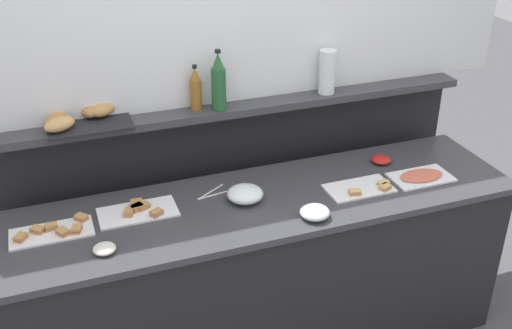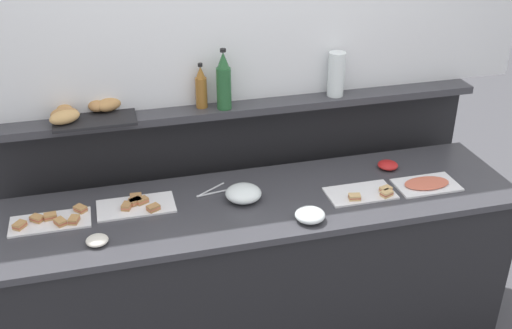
# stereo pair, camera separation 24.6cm
# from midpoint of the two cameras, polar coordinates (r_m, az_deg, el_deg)

# --- Properties ---
(ground_plane) EXTENTS (12.00, 12.00, 0.00)m
(ground_plane) POSITION_cam_midpoint_polar(r_m,az_deg,el_deg) (4.00, 0.12, -10.46)
(ground_plane) COLOR #4C4C51
(buffet_counter) EXTENTS (2.55, 0.67, 0.93)m
(buffet_counter) POSITION_cam_midpoint_polar(r_m,az_deg,el_deg) (3.26, 2.88, -10.36)
(buffet_counter) COLOR black
(buffet_counter) RESTS_ON ground_plane
(back_ledge_unit) EXTENTS (2.63, 0.22, 1.26)m
(back_ledge_unit) POSITION_cam_midpoint_polar(r_m,az_deg,el_deg) (3.55, 0.51, -2.94)
(back_ledge_unit) COLOR black
(back_ledge_unit) RESTS_ON ground_plane
(sandwich_platter_front) EXTENTS (0.37, 0.19, 0.04)m
(sandwich_platter_front) POSITION_cam_midpoint_polar(r_m,az_deg,el_deg) (2.96, -8.71, -3.80)
(sandwich_platter_front) COLOR white
(sandwich_platter_front) RESTS_ON buffet_counter
(sandwich_platter_side) EXTENTS (0.36, 0.17, 0.04)m
(sandwich_platter_side) POSITION_cam_midpoint_polar(r_m,az_deg,el_deg) (2.93, -16.21, -5.10)
(sandwich_platter_side) COLOR white
(sandwich_platter_side) RESTS_ON buffet_counter
(sandwich_platter_rear) EXTENTS (0.34, 0.19, 0.04)m
(sandwich_platter_rear) POSITION_cam_midpoint_polar(r_m,az_deg,el_deg) (3.10, 12.23, -2.69)
(sandwich_platter_rear) COLOR white
(sandwich_platter_rear) RESTS_ON buffet_counter
(cold_cuts_platter) EXTENTS (0.32, 0.19, 0.02)m
(cold_cuts_platter) POSITION_cam_midpoint_polar(r_m,az_deg,el_deg) (3.26, 17.68, -1.81)
(cold_cuts_platter) COLOR white
(cold_cuts_platter) RESTS_ON buffet_counter
(glass_bowl_large) EXTENTS (0.14, 0.14, 0.06)m
(glass_bowl_large) POSITION_cam_midpoint_polar(r_m,az_deg,el_deg) (2.85, 7.52, -4.78)
(glass_bowl_large) COLOR silver
(glass_bowl_large) RESTS_ON buffet_counter
(glass_bowl_medium) EXTENTS (0.18, 0.18, 0.07)m
(glass_bowl_medium) POSITION_cam_midpoint_polar(r_m,az_deg,el_deg) (2.98, 1.19, -2.81)
(glass_bowl_medium) COLOR silver
(glass_bowl_medium) RESTS_ON buffet_counter
(condiment_bowl_cream) EXTENTS (0.11, 0.11, 0.04)m
(condiment_bowl_cream) POSITION_cam_midpoint_polar(r_m,az_deg,el_deg) (3.37, 14.23, -0.10)
(condiment_bowl_cream) COLOR red
(condiment_bowl_cream) RESTS_ON buffet_counter
(condiment_bowl_dark) EXTENTS (0.10, 0.10, 0.03)m
(condiment_bowl_dark) POSITION_cam_midpoint_polar(r_m,az_deg,el_deg) (2.73, -12.07, -6.98)
(condiment_bowl_dark) COLOR silver
(condiment_bowl_dark) RESTS_ON buffet_counter
(serving_tongs) EXTENTS (0.19, 0.11, 0.01)m
(serving_tongs) POSITION_cam_midpoint_polar(r_m,az_deg,el_deg) (3.05, -1.84, -2.59)
(serving_tongs) COLOR #B7BABF
(serving_tongs) RESTS_ON buffet_counter
(vinegar_bottle_amber) EXTENTS (0.06, 0.06, 0.24)m
(vinegar_bottle_amber) POSITION_cam_midpoint_polar(r_m,az_deg,el_deg) (3.15, -2.89, 7.08)
(vinegar_bottle_amber) COLOR #8E5B23
(vinegar_bottle_amber) RESTS_ON back_ledge_unit
(wine_bottle_green) EXTENTS (0.08, 0.08, 0.32)m
(wine_bottle_green) POSITION_cam_midpoint_polar(r_m,az_deg,el_deg) (3.12, -0.75, 7.64)
(wine_bottle_green) COLOR #23562D
(wine_bottle_green) RESTS_ON back_ledge_unit
(bread_basket) EXTENTS (0.43, 0.29, 0.08)m
(bread_basket) POSITION_cam_midpoint_polar(r_m,az_deg,el_deg) (3.12, -13.37, 4.74)
(bread_basket) COLOR black
(bread_basket) RESTS_ON back_ledge_unit
(water_carafe) EXTENTS (0.09, 0.09, 0.24)m
(water_carafe) POSITION_cam_midpoint_polar(r_m,az_deg,el_deg) (3.34, 9.59, 8.25)
(water_carafe) COLOR silver
(water_carafe) RESTS_ON back_ledge_unit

